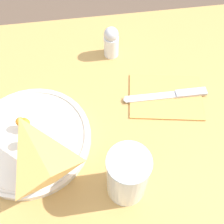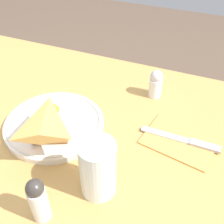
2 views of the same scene
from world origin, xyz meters
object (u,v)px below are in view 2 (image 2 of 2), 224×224
plate_pizza (54,123)px  napkin_folded (180,140)px  pepper_shaker (38,200)px  milk_glass (98,170)px  dining_table (44,156)px  salt_shaker (156,84)px  butter_knife (184,140)px

plate_pizza → napkin_folded: bearing=-166.7°
plate_pizza → pepper_shaker: 0.24m
plate_pizza → milk_glass: (-0.18, 0.12, 0.05)m
napkin_folded → pepper_shaker: size_ratio=1.75×
plate_pizza → milk_glass: size_ratio=1.94×
dining_table → milk_glass: 0.29m
salt_shaker → pepper_shaker: 0.45m
milk_glass → salt_shaker: size_ratio=1.54×
plate_pizza → pepper_shaker: bearing=115.6°
dining_table → butter_knife: (-0.35, -0.09, 0.12)m
butter_knife → napkin_folded: bearing=0.0°
butter_knife → dining_table: bearing=15.6°
dining_table → plate_pizza: bearing=-152.2°
butter_knife → salt_shaker: (0.11, -0.15, 0.03)m
milk_glass → butter_knife: bearing=-124.8°
napkin_folded → butter_knife: butter_knife is taller
plate_pizza → dining_table: bearing=27.8°
salt_shaker → plate_pizza: bearing=48.4°
dining_table → milk_glass: milk_glass is taller
salt_shaker → butter_knife: bearing=127.1°
dining_table → milk_glass: size_ratio=9.31×
milk_glass → pepper_shaker: 0.12m
napkin_folded → salt_shaker: 0.19m
plate_pizza → milk_glass: bearing=145.2°
napkin_folded → pepper_shaker: pepper_shaker is taller
milk_glass → dining_table: bearing=-25.5°
plate_pizza → milk_glass: 0.22m
butter_knife → salt_shaker: salt_shaker is taller
plate_pizza → pepper_shaker: size_ratio=2.36×
milk_glass → butter_knife: size_ratio=0.66×
butter_knife → salt_shaker: size_ratio=2.31×
dining_table → pepper_shaker: (-0.14, 0.20, 0.16)m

